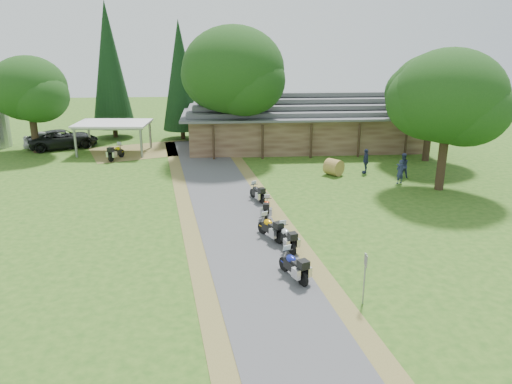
{
  "coord_description": "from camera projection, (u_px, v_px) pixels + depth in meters",
  "views": [
    {
      "loc": [
        -1.42,
        -20.28,
        10.15
      ],
      "look_at": [
        0.47,
        5.8,
        1.6
      ],
      "focal_mm": 35.0,
      "sensor_mm": 36.0,
      "label": 1
    }
  ],
  "objects": [
    {
      "name": "driveway",
      "position": [
        240.0,
        232.0,
        26.23
      ],
      "size": [
        51.95,
        51.95,
        0.0
      ],
      "primitive_type": "plane",
      "rotation": [
        0.0,
        0.0,
        0.14
      ],
      "color": "#464648",
      "rests_on": "ground"
    },
    {
      "name": "oak_lodge_left",
      "position": [
        234.0,
        87.0,
        40.29
      ],
      "size": [
        8.22,
        8.22,
        11.4
      ],
      "primitive_type": null,
      "color": "#133610",
      "rests_on": "ground"
    },
    {
      "name": "person_b",
      "position": [
        403.0,
        163.0,
        35.52
      ],
      "size": [
        0.61,
        0.45,
        2.1
      ],
      "primitive_type": "imported",
      "rotation": [
        0.0,
        0.0,
        3.17
      ],
      "color": "navy",
      "rests_on": "ground"
    },
    {
      "name": "person_c",
      "position": [
        366.0,
        159.0,
        36.67
      ],
      "size": [
        0.61,
        0.72,
        2.15
      ],
      "primitive_type": "imported",
      "rotation": [
        0.0,
        0.0,
        4.4
      ],
      "color": "navy",
      "rests_on": "ground"
    },
    {
      "name": "cedar_far",
      "position": [
        110.0,
        71.0,
        47.27
      ],
      "size": [
        4.0,
        4.0,
        12.78
      ],
      "primitive_type": "cone",
      "color": "black",
      "rests_on": "ground"
    },
    {
      "name": "oak_lodge_right",
      "position": [
        431.0,
        103.0,
        39.06
      ],
      "size": [
        6.44,
        6.44,
        9.23
      ],
      "primitive_type": null,
      "color": "#133610",
      "rests_on": "ground"
    },
    {
      "name": "motorcycle_row_c",
      "position": [
        270.0,
        227.0,
        25.21
      ],
      "size": [
        1.41,
        1.94,
        1.28
      ],
      "primitive_type": null,
      "rotation": [
        0.0,
        0.0,
        2.06
      ],
      "color": "#F1A303",
      "rests_on": "ground"
    },
    {
      "name": "hay_bale",
      "position": [
        334.0,
        167.0,
        36.3
      ],
      "size": [
        1.6,
        1.59,
        1.18
      ],
      "primitive_type": "cylinder",
      "rotation": [
        1.57,
        0.0,
        0.7
      ],
      "color": "olive",
      "rests_on": "ground"
    },
    {
      "name": "carport",
      "position": [
        114.0,
        138.0,
        42.72
      ],
      "size": [
        6.38,
        4.53,
        2.63
      ],
      "primitive_type": null,
      "rotation": [
        0.0,
        0.0,
        -0.08
      ],
      "color": "silver",
      "rests_on": "ground"
    },
    {
      "name": "ground",
      "position": [
        255.0,
        266.0,
        22.48
      ],
      "size": [
        120.0,
        120.0,
        0.0
      ],
      "primitive_type": "plane",
      "color": "#285217",
      "rests_on": "ground"
    },
    {
      "name": "cedar_near",
      "position": [
        180.0,
        81.0,
        46.89
      ],
      "size": [
        3.68,
        3.68,
        11.1
      ],
      "primitive_type": "cone",
      "color": "black",
      "rests_on": "ground"
    },
    {
      "name": "motorcycle_row_e",
      "position": [
        257.0,
        192.0,
        30.85
      ],
      "size": [
        1.12,
        1.74,
        1.13
      ],
      "primitive_type": null,
      "rotation": [
        0.0,
        0.0,
        1.95
      ],
      "color": "black",
      "rests_on": "ground"
    },
    {
      "name": "lodge",
      "position": [
        303.0,
        119.0,
        44.88
      ],
      "size": [
        21.4,
        9.4,
        4.9
      ],
      "primitive_type": null,
      "color": "brown",
      "rests_on": "ground"
    },
    {
      "name": "motorcycle_carport_a",
      "position": [
        116.0,
        152.0,
        40.61
      ],
      "size": [
        1.3,
        2.04,
        1.33
      ],
      "primitive_type": null,
      "rotation": [
        0.0,
        0.0,
        1.2
      ],
      "color": "#C6BA05",
      "rests_on": "ground"
    },
    {
      "name": "car_white_sedan",
      "position": [
        52.0,
        137.0,
        44.46
      ],
      "size": [
        3.8,
        6.44,
        2.01
      ],
      "primitive_type": "imported",
      "rotation": [
        0.0,
        0.0,
        1.79
      ],
      "color": "silver",
      "rests_on": "ground"
    },
    {
      "name": "motorcycle_row_b",
      "position": [
        287.0,
        237.0,
        24.05
      ],
      "size": [
        1.05,
        1.93,
        1.26
      ],
      "primitive_type": null,
      "rotation": [
        0.0,
        0.0,
        1.83
      ],
      "color": "#B8BBC0",
      "rests_on": "ground"
    },
    {
      "name": "oak_driveway",
      "position": [
        447.0,
        115.0,
        31.69
      ],
      "size": [
        7.01,
        7.01,
        9.94
      ],
      "primitive_type": null,
      "color": "#133610",
      "rests_on": "ground"
    },
    {
      "name": "sign_post",
      "position": [
        364.0,
        279.0,
        19.04
      ],
      "size": [
        0.38,
        0.06,
        2.12
      ],
      "primitive_type": null,
      "color": "gray",
      "rests_on": "ground"
    },
    {
      "name": "motorcycle_row_d",
      "position": [
        267.0,
        207.0,
        28.23
      ],
      "size": [
        0.77,
        1.72,
        1.14
      ],
      "primitive_type": null,
      "rotation": [
        0.0,
        0.0,
        1.43
      ],
      "color": "red",
      "rests_on": "ground"
    },
    {
      "name": "oak_silo",
      "position": [
        30.0,
        101.0,
        41.89
      ],
      "size": [
        6.3,
        6.3,
        8.83
      ],
      "primitive_type": null,
      "color": "#133610",
      "rests_on": "ground"
    },
    {
      "name": "person_a",
      "position": [
        400.0,
        170.0,
        34.19
      ],
      "size": [
        0.68,
        0.61,
        1.97
      ],
      "primitive_type": "imported",
      "rotation": [
        0.0,
        0.0,
        3.59
      ],
      "color": "navy",
      "rests_on": "ground"
    },
    {
      "name": "car_dark_suv",
      "position": [
        63.0,
        134.0,
        44.44
      ],
      "size": [
        5.12,
        7.01,
        2.47
      ],
      "primitive_type": "imported",
      "rotation": [
        0.0,
        0.0,
        1.99
      ],
      "color": "black",
      "rests_on": "ground"
    },
    {
      "name": "motorcycle_row_a",
      "position": [
        293.0,
        264.0,
        21.16
      ],
      "size": [
        1.34,
        2.0,
        1.31
      ],
      "primitive_type": null,
      "rotation": [
        0.0,
        0.0,
        1.98
      ],
      "color": "navy",
      "rests_on": "ground"
    }
  ]
}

